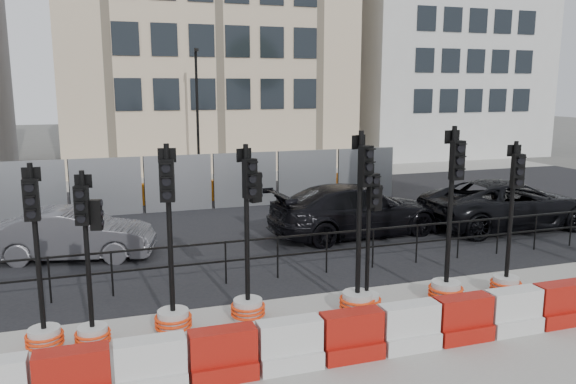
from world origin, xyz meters
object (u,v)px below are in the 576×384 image
object	(u,v)px
traffic_signal_h	(508,264)
traffic_signal_a	(42,313)
traffic_signal_d	(248,280)
car_c	(356,210)

from	to	relation	value
traffic_signal_h	traffic_signal_a	bearing A→B (deg)	-173.66
traffic_signal_a	traffic_signal_d	distance (m)	3.55
traffic_signal_h	traffic_signal_d	bearing A→B (deg)	-176.34
traffic_signal_a	traffic_signal_h	bearing A→B (deg)	1.94
traffic_signal_d	traffic_signal_h	distance (m)	5.50
traffic_signal_a	traffic_signal_d	xyz separation A→B (m)	(3.55, 0.13, 0.14)
traffic_signal_a	car_c	size ratio (longest dim) A/B	0.59
traffic_signal_d	car_c	world-z (taller)	traffic_signal_d
traffic_signal_d	car_c	xyz separation A→B (m)	(4.52, 4.94, -0.03)
traffic_signal_a	car_c	world-z (taller)	traffic_signal_a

